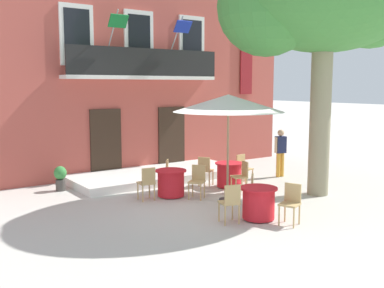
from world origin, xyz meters
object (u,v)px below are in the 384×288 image
object	(u,v)px
cafe_chair_middle_2	(230,201)
cafe_chair_front_0	(197,179)
cafe_chair_middle_0	(291,201)
cafe_chair_front_2	(147,181)
cafe_chair_middle_1	(256,190)
cafe_chair_front_1	(171,173)
cafe_chair_near_tree_0	(205,169)
cafe_table_middle	(259,203)
cafe_table_front	(171,183)
cafe_table_near_tree	(229,175)
pedestrian_near_entrance	(280,150)
ground_planter_left	(60,177)
cafe_umbrella	(228,104)
cafe_chair_near_tree_2	(243,167)
cafe_chair_near_tree_1	(242,175)

from	to	relation	value
cafe_chair_middle_2	cafe_chair_front_0	distance (m)	2.43
cafe_chair_middle_0	cafe_chair_front_2	xyz separation A→B (m)	(-1.60, 3.66, 0.00)
cafe_chair_middle_1	cafe_chair_front_1	size ratio (longest dim) A/B	1.00
cafe_chair_near_tree_0	cafe_chair_front_2	world-z (taller)	same
cafe_table_middle	cafe_table_front	size ratio (longest dim) A/B	1.00
cafe_chair_middle_2	cafe_chair_front_0	world-z (taller)	same
cafe_chair_front_0	cafe_chair_front_1	size ratio (longest dim) A/B	1.00
cafe_table_near_tree	cafe_chair_middle_2	size ratio (longest dim) A/B	0.95
cafe_chair_middle_0	pedestrian_near_entrance	size ratio (longest dim) A/B	0.57
cafe_chair_middle_0	ground_planter_left	world-z (taller)	cafe_chair_middle_0
ground_planter_left	pedestrian_near_entrance	world-z (taller)	pedestrian_near_entrance
cafe_umbrella	pedestrian_near_entrance	bearing A→B (deg)	23.50
cafe_chair_front_1	cafe_umbrella	size ratio (longest dim) A/B	0.31
cafe_chair_middle_1	ground_planter_left	distance (m)	5.86
cafe_chair_middle_0	cafe_table_front	bearing A→B (deg)	102.98
cafe_table_middle	cafe_umbrella	distance (m)	2.80
cafe_chair_near_tree_2	cafe_chair_middle_1	size ratio (longest dim) A/B	1.00
cafe_table_front	cafe_chair_front_1	bearing A→B (deg)	58.01
cafe_chair_near_tree_0	cafe_chair_front_2	distance (m)	2.42
cafe_chair_near_tree_2	pedestrian_near_entrance	bearing A→B (deg)	2.11
cafe_chair_near_tree_2	cafe_chair_middle_2	xyz separation A→B (m)	(-3.05, -3.04, 0.00)
cafe_chair_middle_0	cafe_table_middle	bearing A→B (deg)	117.24
cafe_table_front	cafe_chair_front_0	size ratio (longest dim) A/B	0.95
cafe_chair_middle_2	cafe_chair_front_0	xyz separation A→B (m)	(0.76, 2.31, 0.00)
cafe_chair_middle_1	cafe_chair_middle_2	distance (m)	1.31
cafe_chair_middle_1	cafe_chair_front_2	bearing A→B (deg)	125.72
cafe_chair_near_tree_1	cafe_chair_front_2	size ratio (longest dim) A/B	1.00
cafe_table_near_tree	cafe_umbrella	world-z (taller)	cafe_umbrella
cafe_chair_near_tree_1	cafe_chair_front_0	distance (m)	1.43
cafe_table_middle	cafe_chair_front_2	world-z (taller)	cafe_chair_front_2
cafe_chair_front_1	cafe_chair_front_0	bearing A→B (deg)	-84.74
cafe_chair_middle_0	pedestrian_near_entrance	bearing A→B (deg)	46.54
cafe_chair_near_tree_0	cafe_table_front	bearing A→B (deg)	-160.70
cafe_chair_near_tree_0	ground_planter_left	world-z (taller)	cafe_chair_near_tree_0
cafe_chair_front_0	cafe_chair_front_1	distance (m)	1.20
cafe_chair_middle_0	cafe_chair_middle_1	xyz separation A→B (m)	(0.13, 1.25, 0.00)
cafe_chair_middle_2	cafe_table_front	bearing A→B (deg)	85.08
cafe_chair_front_1	cafe_chair_middle_1	bearing A→B (deg)	-79.30
cafe_chair_front_2	cafe_chair_middle_1	bearing A→B (deg)	-54.28
cafe_table_front	cafe_chair_front_0	bearing A→B (deg)	-47.48
cafe_table_front	ground_planter_left	distance (m)	3.36
cafe_chair_front_2	ground_planter_left	xyz separation A→B (m)	(-1.52, 2.48, -0.12)
cafe_chair_middle_2	cafe_chair_front_0	bearing A→B (deg)	71.89
cafe_chair_near_tree_2	cafe_table_front	distance (m)	2.82
cafe_chair_near_tree_0	cafe_table_middle	xyz separation A→B (m)	(-1.11, -3.55, -0.14)
cafe_chair_front_2	cafe_chair_near_tree_1	bearing A→B (deg)	-15.91
cafe_chair_near_tree_1	ground_planter_left	bearing A→B (deg)	142.32
cafe_umbrella	ground_planter_left	bearing A→B (deg)	130.07
cafe_table_middle	cafe_table_front	bearing A→B (deg)	99.47
cafe_table_near_tree	ground_planter_left	size ratio (longest dim) A/B	1.18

